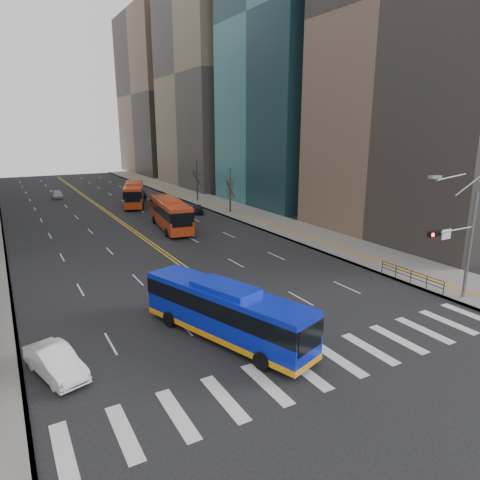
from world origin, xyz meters
name	(u,v)px	position (x,y,z in m)	size (l,w,h in m)	color
ground	(322,365)	(0.00, 0.00, 0.00)	(220.00, 220.00, 0.00)	black
sidewalk_right	(224,206)	(17.50, 45.00, 0.07)	(7.00, 130.00, 0.15)	gray
crosswalk	(322,365)	(0.00, 0.00, 0.01)	(26.70, 4.00, 0.01)	silver
centerline	(100,207)	(0.00, 55.00, 0.01)	(0.55, 100.00, 0.01)	gold
office_towers	(72,59)	(0.12, 68.51, 23.92)	(83.00, 134.00, 58.00)	gray
signal_mast	(459,238)	(13.77, 2.00, 4.86)	(5.37, 0.37, 9.39)	slate
pedestrian_railing	(411,275)	(14.30, 6.00, 0.82)	(0.06, 6.06, 1.02)	black
street_trees	(69,197)	(-7.18, 34.55, 4.87)	(35.20, 47.20, 7.60)	#32261E
blue_bus	(226,311)	(-3.08, 5.21, 1.81)	(6.14, 12.03, 3.45)	#0C20BE
red_bus_near	(170,212)	(4.46, 34.44, 2.12)	(4.41, 12.40, 3.82)	red
red_bus_far	(134,193)	(5.33, 53.41, 2.10)	(6.36, 12.26, 3.78)	red
car_white	(55,362)	(-12.50, 6.00, 0.75)	(1.59, 4.55, 1.50)	white
car_dark_mid	(198,209)	(11.59, 42.03, 0.64)	(1.52, 3.78, 1.29)	black
car_silver	(57,195)	(-4.74, 67.40, 0.63)	(1.77, 4.36, 1.26)	#98979C
car_dark_far	(140,194)	(8.50, 60.91, 0.65)	(2.17, 4.71, 1.31)	black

